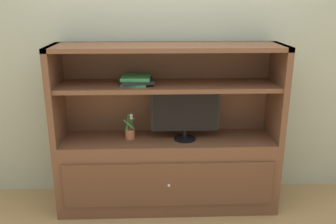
{
  "coord_description": "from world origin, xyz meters",
  "views": [
    {
      "loc": [
        -0.1,
        -2.45,
        1.78
      ],
      "look_at": [
        0.0,
        0.35,
        0.89
      ],
      "focal_mm": 38.37,
      "sensor_mm": 36.0,
      "label": 1
    }
  ],
  "objects_px": {
    "media_console": "(168,156)",
    "potted_plant": "(130,133)",
    "tv_monitor": "(185,113)",
    "magazine_stack": "(136,80)"
  },
  "relations": [
    {
      "from": "media_console",
      "to": "potted_plant",
      "type": "height_order",
      "value": "media_console"
    },
    {
      "from": "tv_monitor",
      "to": "potted_plant",
      "type": "relative_size",
      "value": 2.51
    },
    {
      "from": "tv_monitor",
      "to": "magazine_stack",
      "type": "relative_size",
      "value": 1.91
    },
    {
      "from": "potted_plant",
      "to": "tv_monitor",
      "type": "bearing_deg",
      "value": -4.36
    },
    {
      "from": "potted_plant",
      "to": "magazine_stack",
      "type": "bearing_deg",
      "value": 1.81
    },
    {
      "from": "tv_monitor",
      "to": "magazine_stack",
      "type": "bearing_deg",
      "value": 174.65
    },
    {
      "from": "tv_monitor",
      "to": "magazine_stack",
      "type": "height_order",
      "value": "magazine_stack"
    },
    {
      "from": "media_console",
      "to": "tv_monitor",
      "type": "bearing_deg",
      "value": -14.61
    },
    {
      "from": "media_console",
      "to": "magazine_stack",
      "type": "height_order",
      "value": "media_console"
    },
    {
      "from": "media_console",
      "to": "tv_monitor",
      "type": "xyz_separation_m",
      "value": [
        0.14,
        -0.04,
        0.4
      ]
    }
  ]
}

